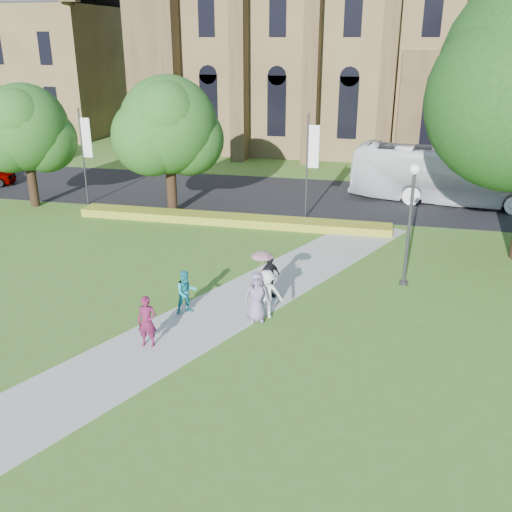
# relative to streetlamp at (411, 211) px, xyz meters

# --- Properties ---
(ground) EXTENTS (160.00, 160.00, 0.00)m
(ground) POSITION_rel_streetlamp_xyz_m (-7.50, -6.50, -3.30)
(ground) COLOR #476B20
(ground) RESTS_ON ground
(road) EXTENTS (160.00, 10.00, 0.02)m
(road) POSITION_rel_streetlamp_xyz_m (-7.50, 13.50, -3.29)
(road) COLOR black
(road) RESTS_ON ground
(footpath) EXTENTS (15.58, 28.54, 0.04)m
(footpath) POSITION_rel_streetlamp_xyz_m (-7.50, -5.50, -3.28)
(footpath) COLOR #B2B2A8
(footpath) RESTS_ON ground
(flower_hedge) EXTENTS (18.00, 1.40, 0.45)m
(flower_hedge) POSITION_rel_streetlamp_xyz_m (-9.50, 6.70, -3.07)
(flower_hedge) COLOR gold
(flower_hedge) RESTS_ON ground
(cathedral) EXTENTS (52.60, 18.25, 28.00)m
(cathedral) POSITION_rel_streetlamp_xyz_m (2.50, 33.23, 9.69)
(cathedral) COLOR olive
(cathedral) RESTS_ON ground
(building_west) EXTENTS (22.00, 14.00, 18.30)m
(building_west) POSITION_rel_streetlamp_xyz_m (-41.50, 35.50, 5.91)
(building_west) COLOR olive
(building_west) RESTS_ON ground
(streetlamp) EXTENTS (0.44, 0.44, 5.24)m
(streetlamp) POSITION_rel_streetlamp_xyz_m (0.00, 0.00, 0.00)
(streetlamp) COLOR #38383D
(streetlamp) RESTS_ON ground
(street_tree_0) EXTENTS (5.20, 5.20, 7.50)m
(street_tree_0) POSITION_rel_streetlamp_xyz_m (-22.50, 7.50, 1.58)
(street_tree_0) COLOR #332114
(street_tree_0) RESTS_ON ground
(street_tree_1) EXTENTS (5.60, 5.60, 8.05)m
(street_tree_1) POSITION_rel_streetlamp_xyz_m (-13.50, 8.00, 1.93)
(street_tree_1) COLOR #332114
(street_tree_1) RESTS_ON ground
(banner_pole_0) EXTENTS (0.70, 0.10, 6.00)m
(banner_pole_0) POSITION_rel_streetlamp_xyz_m (-5.39, 8.70, 0.09)
(banner_pole_0) COLOR #38383D
(banner_pole_0) RESTS_ON ground
(banner_pole_1) EXTENTS (0.70, 0.10, 6.00)m
(banner_pole_1) POSITION_rel_streetlamp_xyz_m (-19.39, 8.70, 0.09)
(banner_pole_1) COLOR #38383D
(banner_pole_1) RESTS_ON ground
(tour_coach) EXTENTS (13.41, 4.84, 3.65)m
(tour_coach) POSITION_rel_streetlamp_xyz_m (3.31, 13.87, -1.45)
(tour_coach) COLOR white
(tour_coach) RESTS_ON road
(pedestrian_0) EXTENTS (0.71, 0.52, 1.81)m
(pedestrian_0) POSITION_rel_streetlamp_xyz_m (-8.62, -7.36, -2.35)
(pedestrian_0) COLOR #5D1536
(pedestrian_0) RESTS_ON footpath
(pedestrian_1) EXTENTS (1.06, 1.02, 1.71)m
(pedestrian_1) POSITION_rel_streetlamp_xyz_m (-8.17, -4.69, -2.40)
(pedestrian_1) COLOR teal
(pedestrian_1) RESTS_ON footpath
(pedestrian_2) EXTENTS (1.38, 1.03, 1.90)m
(pedestrian_2) POSITION_rel_streetlamp_xyz_m (-5.11, -4.39, -2.30)
(pedestrian_2) COLOR silver
(pedestrian_2) RESTS_ON footpath
(pedestrian_3) EXTENTS (0.99, 1.08, 1.78)m
(pedestrian_3) POSITION_rel_streetlamp_xyz_m (-5.37, -2.60, -2.37)
(pedestrian_3) COLOR black
(pedestrian_3) RESTS_ON footpath
(pedestrian_4) EXTENTS (1.08, 0.87, 1.91)m
(pedestrian_4) POSITION_rel_streetlamp_xyz_m (-5.41, -4.71, -2.30)
(pedestrian_4) COLOR slate
(pedestrian_4) RESTS_ON footpath
(parasol) EXTENTS (1.04, 1.04, 0.71)m
(parasol) POSITION_rel_streetlamp_xyz_m (-5.23, -4.61, -0.99)
(parasol) COLOR #C88DA3
(parasol) RESTS_ON pedestrian_4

